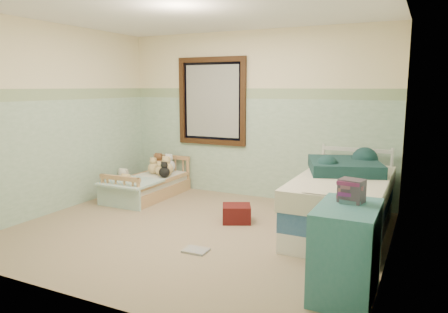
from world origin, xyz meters
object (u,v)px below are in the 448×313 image
at_px(toddler_bed_frame, 149,191).
at_px(plush_floor_tan, 126,190).
at_px(red_pillow, 237,214).
at_px(twin_bed_frame, 341,223).
at_px(dresser, 346,251).
at_px(floor_book, 196,250).
at_px(plush_floor_cream, 124,184).

height_order(toddler_bed_frame, plush_floor_tan, plush_floor_tan).
bearing_deg(red_pillow, twin_bed_frame, 8.55).
distance_m(dresser, floor_book, 1.60).
bearing_deg(toddler_bed_frame, dresser, -29.31).
height_order(toddler_bed_frame, floor_book, toddler_bed_frame).
relative_size(plush_floor_cream, plush_floor_tan, 1.03).
distance_m(plush_floor_tan, dresser, 3.90).
xyz_separation_m(twin_bed_frame, dresser, (0.31, -1.50, 0.26)).
height_order(plush_floor_cream, twin_bed_frame, plush_floor_cream).
bearing_deg(toddler_bed_frame, plush_floor_cream, 174.95).
bearing_deg(dresser, floor_book, 170.73).
distance_m(toddler_bed_frame, plush_floor_cream, 0.52).
bearing_deg(toddler_bed_frame, plush_floor_tan, -138.30).
distance_m(dresser, red_pillow, 2.06).
height_order(twin_bed_frame, floor_book, twin_bed_frame).
xyz_separation_m(toddler_bed_frame, dresser, (3.29, -1.85, 0.28)).
relative_size(twin_bed_frame, red_pillow, 5.45).
distance_m(plush_floor_cream, red_pillow, 2.32).
distance_m(toddler_bed_frame, twin_bed_frame, 3.00).
bearing_deg(twin_bed_frame, plush_floor_tan, 177.82).
height_order(plush_floor_tan, twin_bed_frame, plush_floor_tan).
relative_size(plush_floor_tan, floor_book, 1.03).
distance_m(plush_floor_cream, twin_bed_frame, 3.52).
height_order(plush_floor_tan, floor_book, plush_floor_tan).
xyz_separation_m(plush_floor_cream, floor_book, (2.27, -1.64, -0.12)).
distance_m(plush_floor_tan, floor_book, 2.43).
relative_size(toddler_bed_frame, plush_floor_tan, 5.38).
height_order(toddler_bed_frame, plush_floor_cream, plush_floor_cream).
bearing_deg(toddler_bed_frame, twin_bed_frame, -6.61).
bearing_deg(dresser, plush_floor_cream, 153.56).
bearing_deg(plush_floor_cream, floor_book, -35.88).
bearing_deg(floor_book, twin_bed_frame, 43.57).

